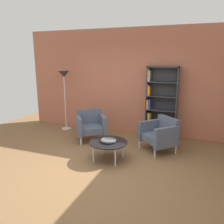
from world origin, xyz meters
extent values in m
plane|color=brown|center=(0.00, 0.00, 0.00)|extent=(8.32, 8.32, 0.00)
cube|color=#B2664C|center=(0.00, 2.46, 1.45)|extent=(6.40, 0.12, 2.90)
cube|color=#333338|center=(0.52, 2.23, 0.95)|extent=(0.03, 0.30, 1.90)
cube|color=#333338|center=(1.29, 2.23, 0.95)|extent=(0.03, 0.30, 1.90)
cube|color=#333338|center=(0.90, 2.23, 1.89)|extent=(0.80, 0.30, 0.03)
cube|color=#333338|center=(0.90, 2.23, 0.01)|extent=(0.80, 0.30, 0.03)
cube|color=#333338|center=(0.90, 2.37, 0.95)|extent=(0.80, 0.02, 1.90)
cube|color=#333338|center=(0.90, 2.23, 0.40)|extent=(0.76, 0.28, 0.02)
cube|color=#333338|center=(0.90, 2.23, 0.77)|extent=(0.76, 0.28, 0.02)
cube|color=#333338|center=(0.90, 2.23, 1.13)|extent=(0.76, 0.28, 0.02)
cube|color=#333338|center=(0.90, 2.23, 1.50)|extent=(0.76, 0.28, 0.02)
cube|color=green|center=(0.55, 2.18, 0.17)|extent=(0.04, 0.17, 0.27)
cube|color=olive|center=(0.60, 2.21, 0.20)|extent=(0.03, 0.24, 0.32)
cube|color=yellow|center=(0.64, 2.18, 0.18)|extent=(0.04, 0.17, 0.29)
cube|color=black|center=(0.55, 2.18, 0.54)|extent=(0.04, 0.18, 0.27)
cube|color=yellow|center=(0.60, 2.18, 0.54)|extent=(0.04, 0.18, 0.27)
cube|color=olive|center=(0.64, 2.20, 0.54)|extent=(0.02, 0.22, 0.26)
cube|color=orange|center=(0.55, 2.18, 0.90)|extent=(0.04, 0.18, 0.25)
cube|color=blue|center=(0.60, 2.19, 0.91)|extent=(0.03, 0.21, 0.27)
cube|color=olive|center=(0.54, 2.18, 1.30)|extent=(0.02, 0.17, 0.30)
cube|color=orange|center=(0.58, 2.21, 1.27)|extent=(0.04, 0.23, 0.24)
cube|color=yellow|center=(0.54, 2.18, 1.68)|extent=(0.02, 0.18, 0.33)
cube|color=white|center=(0.57, 2.20, 1.65)|extent=(0.02, 0.22, 0.27)
cylinder|color=black|center=(0.10, 0.46, 0.39)|extent=(0.80, 0.80, 0.02)
cylinder|color=silver|center=(-0.14, 0.22, 0.19)|extent=(0.03, 0.03, 0.38)
cylinder|color=silver|center=(0.34, 0.22, 0.19)|extent=(0.03, 0.03, 0.38)
cylinder|color=silver|center=(-0.14, 0.70, 0.19)|extent=(0.03, 0.03, 0.38)
cylinder|color=silver|center=(0.34, 0.70, 0.19)|extent=(0.03, 0.03, 0.38)
cylinder|color=#4C4C51|center=(0.10, 0.46, 0.41)|extent=(0.13, 0.13, 0.02)
cylinder|color=#4C4C51|center=(0.10, 0.46, 0.43)|extent=(0.32, 0.32, 0.02)
torus|color=#4C4C51|center=(0.10, 0.46, 0.44)|extent=(0.32, 0.32, 0.02)
cube|color=#4C566B|center=(-0.74, 1.37, 0.32)|extent=(0.85, 0.84, 0.16)
cube|color=#4C566B|center=(-0.89, 1.60, 0.59)|extent=(0.60, 0.46, 0.38)
cube|color=#4C566B|center=(-0.98, 1.18, 0.43)|extent=(0.43, 0.57, 0.46)
cube|color=#4C566B|center=(-0.47, 1.53, 0.43)|extent=(0.43, 0.57, 0.46)
cylinder|color=silver|center=(-0.82, 0.95, 0.12)|extent=(0.04, 0.04, 0.24)
cylinder|color=silver|center=(-0.32, 1.28, 0.12)|extent=(0.04, 0.04, 0.24)
cylinder|color=silver|center=(-1.14, 1.43, 0.12)|extent=(0.04, 0.04, 0.24)
cylinder|color=silver|center=(-0.64, 1.76, 0.12)|extent=(0.04, 0.04, 0.24)
cube|color=#4C566B|center=(1.00, 1.30, 0.32)|extent=(0.86, 0.86, 0.16)
cube|color=#4C566B|center=(1.19, 1.49, 0.59)|extent=(0.55, 0.52, 0.38)
cube|color=#4C566B|center=(0.76, 1.49, 0.43)|extent=(0.50, 0.52, 0.46)
cube|color=#4C566B|center=(1.21, 1.07, 0.43)|extent=(0.50, 0.52, 0.46)
cylinder|color=silver|center=(0.57, 1.28, 0.12)|extent=(0.04, 0.04, 0.24)
cylinder|color=silver|center=(1.01, 0.87, 0.12)|extent=(0.04, 0.04, 0.24)
cylinder|color=silver|center=(0.97, 1.70, 0.12)|extent=(0.04, 0.04, 0.24)
cylinder|color=silver|center=(1.41, 1.29, 0.12)|extent=(0.04, 0.04, 0.24)
cylinder|color=silver|center=(-1.89, 2.02, 0.01)|extent=(0.28, 0.28, 0.02)
cylinder|color=silver|center=(-1.89, 2.02, 0.85)|extent=(0.03, 0.03, 1.65)
cone|color=#2D2D2D|center=(-1.89, 2.02, 1.65)|extent=(0.32, 0.32, 0.18)
camera|label=1|loc=(1.76, -3.67, 2.10)|focal=36.39mm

